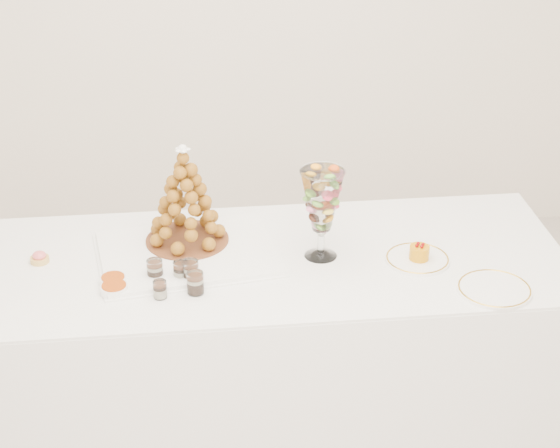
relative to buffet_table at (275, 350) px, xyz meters
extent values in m
cube|color=white|center=(0.00, 0.00, -0.01)|extent=(2.14, 0.90, 0.80)
cube|color=white|center=(0.00, 0.00, 0.40)|extent=(2.13, 0.89, 0.01)
cube|color=white|center=(-0.31, 0.05, 0.41)|extent=(0.69, 0.56, 0.02)
cylinder|color=white|center=(0.17, 0.01, 0.41)|extent=(0.12, 0.12, 0.02)
cylinder|color=white|center=(0.17, 0.01, 0.46)|extent=(0.02, 0.02, 0.08)
sphere|color=white|center=(0.17, 0.01, 0.50)|extent=(0.04, 0.04, 0.04)
cylinder|color=white|center=(0.51, -0.06, 0.41)|extent=(0.23, 0.23, 0.01)
cylinder|color=white|center=(0.73, -0.28, 0.41)|extent=(0.25, 0.25, 0.01)
cylinder|color=tan|center=(-0.84, 0.05, 0.41)|extent=(0.07, 0.07, 0.02)
ellipsoid|color=#E35D61|center=(-0.84, 0.05, 0.43)|extent=(0.05, 0.05, 0.03)
cylinder|color=white|center=(-0.42, -0.11, 0.44)|extent=(0.06, 0.06, 0.08)
cylinder|color=white|center=(-0.33, -0.12, 0.44)|extent=(0.06, 0.06, 0.07)
cylinder|color=white|center=(-0.30, -0.13, 0.44)|extent=(0.06, 0.06, 0.08)
cylinder|color=white|center=(-0.40, -0.22, 0.43)|extent=(0.05, 0.05, 0.06)
cylinder|color=white|center=(-0.29, -0.21, 0.44)|extent=(0.07, 0.07, 0.08)
cylinder|color=white|center=(-0.57, -0.13, 0.42)|extent=(0.09, 0.09, 0.03)
cylinder|color=white|center=(-0.56, -0.18, 0.42)|extent=(0.09, 0.09, 0.03)
cylinder|color=brown|center=(-0.31, 0.12, 0.43)|extent=(0.31, 0.31, 0.01)
cone|color=brown|center=(-0.31, 0.12, 0.61)|extent=(0.26, 0.26, 0.37)
sphere|color=white|center=(-0.31, 0.12, 0.79)|extent=(0.04, 0.04, 0.04)
cylinder|color=orange|center=(0.51, -0.07, 0.44)|extent=(0.07, 0.07, 0.05)
sphere|color=#860604|center=(0.53, -0.06, 0.47)|extent=(0.01, 0.01, 0.01)
sphere|color=#860604|center=(0.51, -0.05, 0.47)|extent=(0.01, 0.01, 0.01)
sphere|color=#860604|center=(0.50, -0.07, 0.47)|extent=(0.01, 0.01, 0.01)
sphere|color=#860604|center=(0.52, -0.08, 0.47)|extent=(0.01, 0.01, 0.01)
camera|label=1|loc=(-0.24, -2.90, 2.09)|focal=60.00mm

